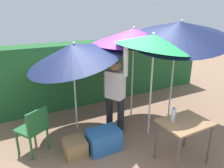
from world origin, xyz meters
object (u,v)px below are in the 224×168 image
umbrella_navy (179,30)px  cooler_box (104,140)px  umbrella_orange (134,36)px  umbrella_yellow (73,52)px  crate_cardboard (75,147)px  umbrella_rainbow (154,42)px  bottle_water (173,115)px  folding_table (184,127)px  person_vendor (115,92)px  chair_plastic (34,128)px

umbrella_navy → cooler_box: 2.66m
umbrella_navy → cooler_box: bearing=-173.1°
umbrella_orange → umbrella_yellow: (-1.36, 0.07, -0.25)m
umbrella_yellow → umbrella_navy: (2.04, -0.71, 0.39)m
crate_cardboard → umbrella_rainbow: bearing=-1.3°
umbrella_yellow → umbrella_navy: 2.19m
umbrella_orange → bottle_water: size_ratio=9.06×
folding_table → bottle_water: 0.29m
person_vendor → crate_cardboard: bearing=-163.8°
umbrella_rainbow → umbrella_navy: bearing=11.0°
folding_table → umbrella_yellow: bearing=123.7°
chair_plastic → person_vendor: bearing=-4.4°
crate_cardboard → umbrella_navy: bearing=2.7°
person_vendor → umbrella_yellow: bearing=140.2°
umbrella_rainbow → crate_cardboard: umbrella_rainbow is taller
umbrella_rainbow → crate_cardboard: size_ratio=5.58×
umbrella_yellow → chair_plastic: bearing=-156.4°
person_vendor → crate_cardboard: (-0.99, -0.29, -0.79)m
person_vendor → bottle_water: (0.43, -1.20, -0.05)m
umbrella_orange → crate_cardboard: size_ratio=5.48×
person_vendor → chair_plastic: size_ratio=2.11×
umbrella_yellow → bottle_water: 2.21m
umbrella_orange → bottle_water: (-0.29, -1.67, -1.08)m
chair_plastic → umbrella_yellow: bearing=23.6°
umbrella_yellow → bottle_water: (1.07, -1.74, -0.83)m
crate_cardboard → folding_table: (1.57, -1.03, 0.53)m
umbrella_yellow → person_vendor: umbrella_yellow is taller
crate_cardboard → umbrella_orange: bearing=23.9°
chair_plastic → crate_cardboard: (0.61, -0.41, -0.36)m
chair_plastic → folding_table: chair_plastic is taller
crate_cardboard → cooler_box: bearing=-11.8°
umbrella_yellow → folding_table: 2.46m
umbrella_navy → bottle_water: bearing=-133.3°
umbrella_navy → folding_table: (-0.80, -1.14, -1.43)m
umbrella_navy → chair_plastic: size_ratio=2.96×
folding_table → chair_plastic: bearing=146.7°
bottle_water → umbrella_rainbow: bearing=76.8°
umbrella_yellow → cooler_box: bearing=-78.4°
person_vendor → umbrella_orange: bearing=33.2°
person_vendor → crate_cardboard: person_vendor is taller
crate_cardboard → folding_table: bearing=-33.1°
umbrella_rainbow → umbrella_navy: umbrella_navy is taller
umbrella_orange → person_vendor: umbrella_orange is taller
crate_cardboard → folding_table: size_ratio=0.50×
umbrella_rainbow → umbrella_orange: umbrella_rainbow is taller
person_vendor → cooler_box: person_vendor is taller
person_vendor → chair_plastic: 1.66m
crate_cardboard → bottle_water: (1.41, -0.91, 0.74)m
chair_plastic → crate_cardboard: size_ratio=2.24×
umbrella_navy → umbrella_yellow: bearing=160.7°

